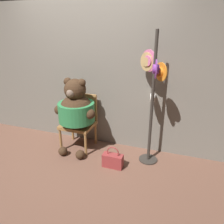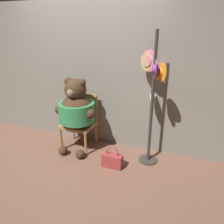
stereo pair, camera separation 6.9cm
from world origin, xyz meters
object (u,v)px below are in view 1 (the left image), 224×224
teddy_bear (76,110)px  hat_display_rack (152,92)px  handbag_on_ground (113,160)px  chair (80,119)px

teddy_bear → hat_display_rack: 1.21m
teddy_bear → handbag_on_ground: bearing=-21.3°
chair → teddy_bear: (0.03, -0.15, 0.23)m
handbag_on_ground → hat_display_rack: bearing=38.4°
teddy_bear → hat_display_rack: hat_display_rack is taller
hat_display_rack → handbag_on_ground: bearing=-141.6°
chair → teddy_bear: teddy_bear is taller
chair → teddy_bear: bearing=-79.6°
chair → hat_display_rack: bearing=-3.6°
teddy_bear → handbag_on_ground: 0.96m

